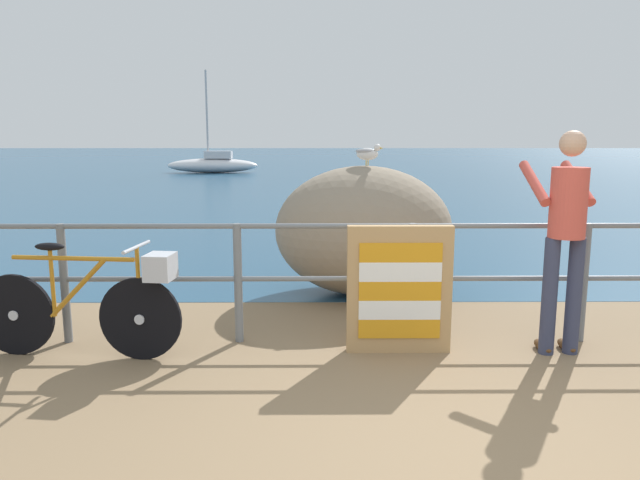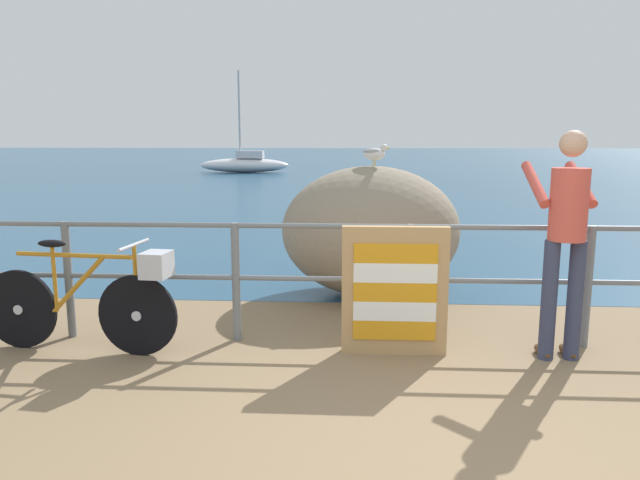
{
  "view_description": "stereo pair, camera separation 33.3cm",
  "coord_description": "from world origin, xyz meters",
  "px_view_note": "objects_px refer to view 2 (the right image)",
  "views": [
    {
      "loc": [
        -0.81,
        -2.81,
        1.73
      ],
      "look_at": [
        -0.77,
        2.43,
        0.81
      ],
      "focal_mm": 33.13,
      "sensor_mm": 36.0,
      "label": 1
    },
    {
      "loc": [
        -0.47,
        -2.8,
        1.73
      ],
      "look_at": [
        -0.77,
        2.43,
        0.81
      ],
      "focal_mm": 33.13,
      "sensor_mm": 36.0,
      "label": 2
    }
  ],
  "objects_px": {
    "person_at_railing": "(565,234)",
    "sailboat": "(245,164)",
    "breakwater_boulder_main": "(370,231)",
    "seagull": "(375,153)",
    "folded_deckchair_stack": "(394,291)",
    "bicycle": "(94,297)"
  },
  "relations": [
    {
      "from": "person_at_railing",
      "to": "sailboat",
      "type": "relative_size",
      "value": 0.36
    },
    {
      "from": "sailboat",
      "to": "person_at_railing",
      "type": "bearing_deg",
      "value": 104.85
    },
    {
      "from": "sailboat",
      "to": "breakwater_boulder_main",
      "type": "bearing_deg",
      "value": 102.71
    },
    {
      "from": "breakwater_boulder_main",
      "to": "seagull",
      "type": "distance_m",
      "value": 0.85
    },
    {
      "from": "breakwater_boulder_main",
      "to": "sailboat",
      "type": "height_order",
      "value": "sailboat"
    },
    {
      "from": "person_at_railing",
      "to": "seagull",
      "type": "distance_m",
      "value": 2.38
    },
    {
      "from": "folded_deckchair_stack",
      "to": "seagull",
      "type": "bearing_deg",
      "value": 93.55
    },
    {
      "from": "folded_deckchair_stack",
      "to": "sailboat",
      "type": "xyz_separation_m",
      "value": [
        -5.71,
        24.57,
        -0.1
      ]
    },
    {
      "from": "folded_deckchair_stack",
      "to": "seagull",
      "type": "height_order",
      "value": "seagull"
    },
    {
      "from": "folded_deckchair_stack",
      "to": "sailboat",
      "type": "height_order",
      "value": "sailboat"
    },
    {
      "from": "bicycle",
      "to": "seagull",
      "type": "height_order",
      "value": "seagull"
    },
    {
      "from": "bicycle",
      "to": "person_at_railing",
      "type": "bearing_deg",
      "value": 7.63
    },
    {
      "from": "bicycle",
      "to": "breakwater_boulder_main",
      "type": "relative_size",
      "value": 0.87
    },
    {
      "from": "seagull",
      "to": "sailboat",
      "type": "relative_size",
      "value": 0.07
    },
    {
      "from": "bicycle",
      "to": "sailboat",
      "type": "distance_m",
      "value": 24.91
    },
    {
      "from": "seagull",
      "to": "sailboat",
      "type": "distance_m",
      "value": 23.47
    },
    {
      "from": "person_at_railing",
      "to": "folded_deckchair_stack",
      "type": "bearing_deg",
      "value": 86.2
    },
    {
      "from": "bicycle",
      "to": "folded_deckchair_stack",
      "type": "distance_m",
      "value": 2.41
    },
    {
      "from": "folded_deckchair_stack",
      "to": "bicycle",
      "type": "bearing_deg",
      "value": -177.32
    },
    {
      "from": "seagull",
      "to": "folded_deckchair_stack",
      "type": "bearing_deg",
      "value": -52.71
    },
    {
      "from": "folded_deckchair_stack",
      "to": "breakwater_boulder_main",
      "type": "xyz_separation_m",
      "value": [
        -0.14,
        1.83,
        0.19
      ]
    },
    {
      "from": "bicycle",
      "to": "person_at_railing",
      "type": "distance_m",
      "value": 3.74
    }
  ]
}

